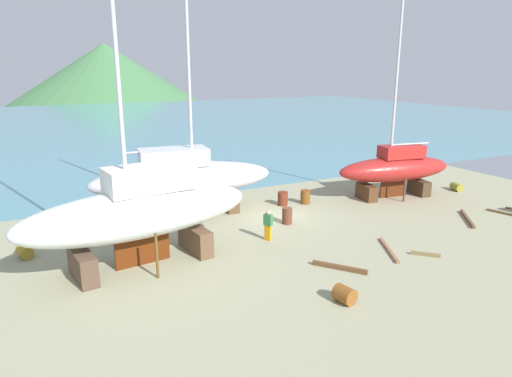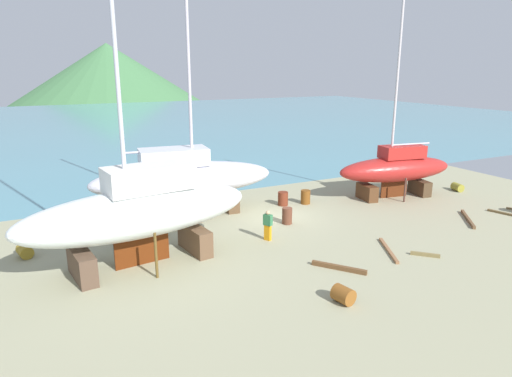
{
  "view_description": "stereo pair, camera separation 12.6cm",
  "coord_description": "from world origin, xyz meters",
  "views": [
    {
      "loc": [
        -12.75,
        -21.92,
        8.54
      ],
      "look_at": [
        -1.45,
        0.15,
        1.88
      ],
      "focal_mm": 31.61,
      "sensor_mm": 36.0,
      "label": 1
    },
    {
      "loc": [
        -12.64,
        -21.98,
        8.54
      ],
      "look_at": [
        -1.45,
        0.15,
        1.88
      ],
      "focal_mm": 31.61,
      "sensor_mm": 36.0,
      "label": 2
    }
  ],
  "objects": [
    {
      "name": "sailboat_far_slipway",
      "position": [
        -8.7,
        -3.0,
        2.51
      ],
      "size": [
        10.71,
        4.3,
        17.42
      ],
      "rotation": [
        0.0,
        0.0,
        3.27
      ],
      "color": "brown",
      "rests_on": "ground"
    },
    {
      "name": "timber_plank_far",
      "position": [
        12.32,
        -5.56,
        0.06
      ],
      "size": [
        0.6,
        1.61,
        0.12
      ],
      "primitive_type": "cube",
      "rotation": [
        0.0,
        0.0,
        1.83
      ],
      "color": "brown",
      "rests_on": "ground"
    },
    {
      "name": "barrel_blue_faded",
      "position": [
        -13.47,
        0.24,
        0.3
      ],
      "size": [
        0.79,
        0.96,
        0.6
      ],
      "primitive_type": "cylinder",
      "rotation": [
        1.57,
        0.0,
        0.24
      ],
      "color": "olive",
      "rests_on": "ground"
    },
    {
      "name": "barrel_tipped_right",
      "position": [
        2.86,
        1.58,
        0.45
      ],
      "size": [
        0.73,
        0.73,
        0.89
      ],
      "primitive_type": "cylinder",
      "rotation": [
        0.0,
        0.0,
        1.79
      ],
      "color": "brown",
      "rests_on": "ground"
    },
    {
      "name": "timber_long_fore",
      "position": [
        2.13,
        -6.89,
        0.06
      ],
      "size": [
        1.5,
        2.72,
        0.12
      ],
      "primitive_type": "cube",
      "rotation": [
        0.0,
        0.0,
        1.1
      ],
      "color": "#8C603D",
      "rests_on": "ground"
    },
    {
      "name": "ground_plane",
      "position": [
        0.0,
        -3.98,
        0.0
      ],
      "size": [
        41.73,
        41.73,
        0.0
      ],
      "primitive_type": "plane",
      "color": "#9B9A78"
    },
    {
      "name": "timber_plank_near",
      "position": [
        3.26,
        -8.1,
        0.08
      ],
      "size": [
        1.01,
        1.03,
        0.17
      ],
      "primitive_type": "cube",
      "rotation": [
        0.0,
        0.0,
        2.35
      ],
      "color": "olive",
      "rests_on": "ground"
    },
    {
      "name": "barrel_rust_far",
      "position": [
        -2.84,
        -9.85,
        0.32
      ],
      "size": [
        0.78,
        0.86,
        0.65
      ],
      "primitive_type": "cylinder",
      "rotation": [
        1.57,
        0.0,
        3.34
      ],
      "color": "brown",
      "rests_on": "ground"
    },
    {
      "name": "timber_short_skew",
      "position": [
        9.45,
        -5.48,
        0.09
      ],
      "size": [
        2.09,
        2.51,
        0.17
      ],
      "primitive_type": "cube",
      "rotation": [
        0.0,
        0.0,
        0.88
      ],
      "color": "brown",
      "rests_on": "ground"
    },
    {
      "name": "timber_short_cross",
      "position": [
        -1.24,
        -7.46,
        0.1
      ],
      "size": [
        1.62,
        2.05,
        0.2
      ],
      "primitive_type": "cube",
      "rotation": [
        0.0,
        0.0,
        2.22
      ],
      "color": "brown",
      "rests_on": "ground"
    },
    {
      "name": "barrel_rust_near",
      "position": [
        14.28,
        -0.69,
        0.28
      ],
      "size": [
        0.75,
        0.95,
        0.56
      ],
      "primitive_type": "cylinder",
      "rotation": [
        1.57,
        0.0,
        2.89
      ],
      "color": "olive",
      "rests_on": "ground"
    },
    {
      "name": "sailboat_small_center",
      "position": [
        9.12,
        0.18,
        1.99
      ],
      "size": [
        8.55,
        3.52,
        12.79
      ],
      "rotation": [
        0.0,
        0.0,
        2.98
      ],
      "color": "#50311B",
      "rests_on": "ground"
    },
    {
      "name": "barrel_tipped_left",
      "position": [
        -0.19,
        -1.23,
        0.46
      ],
      "size": [
        0.78,
        0.78,
        0.93
      ],
      "primitive_type": "cylinder",
      "rotation": [
        0.0,
        0.0,
        0.53
      ],
      "color": "brown",
      "rests_on": "ground"
    },
    {
      "name": "barrel_tar_black",
      "position": [
        1.38,
        1.94,
        0.44
      ],
      "size": [
        0.89,
        0.89,
        0.87
      ],
      "primitive_type": "cylinder",
      "rotation": [
        0.0,
        0.0,
        0.53
      ],
      "color": "#612716",
      "rests_on": "ground"
    },
    {
      "name": "sea_water",
      "position": [
        0.0,
        51.23,
        0.0
      ],
      "size": [
        150.52,
        89.55,
        0.01
      ],
      "primitive_type": "cube",
      "color": "#5593A4",
      "rests_on": "ground"
    },
    {
      "name": "headland_hill",
      "position": [
        14.56,
        147.06,
        0.0
      ],
      "size": [
        107.94,
        107.94,
        33.83
      ],
      "primitive_type": "cone",
      "color": "#427645",
      "rests_on": "ground"
    },
    {
      "name": "worker",
      "position": [
        -2.35,
        -2.96,
        0.82
      ],
      "size": [
        0.42,
        0.5,
        1.59
      ],
      "rotation": [
        0.0,
        0.0,
        3.65
      ],
      "color": "orange",
      "rests_on": "ground"
    },
    {
      "name": "sailboat_mid_port",
      "position": [
        -4.76,
        3.28,
        2.2
      ],
      "size": [
        11.21,
        4.44,
        16.23
      ],
      "rotation": [
        0.0,
        0.0,
        -0.11
      ],
      "color": "brown",
      "rests_on": "ground"
    }
  ]
}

